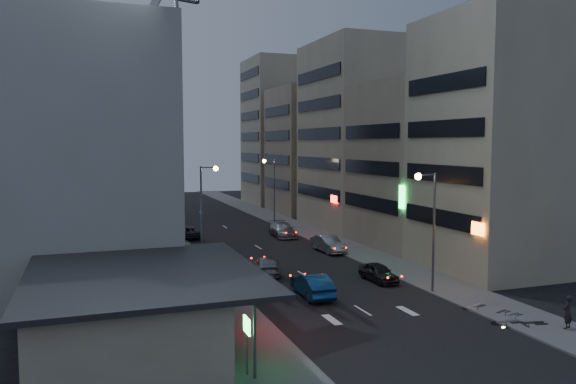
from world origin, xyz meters
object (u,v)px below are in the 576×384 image
parked_car_right_near (378,272)px  scooter_blue (517,304)px  scooter_black_a (543,311)px  parked_car_right_mid (328,244)px  scooter_silver_b (479,295)px  road_car_blue (312,285)px  person (568,312)px  parked_car_left (187,232)px  parked_car_right_far (283,230)px  road_car_silver (267,266)px  scooter_silver_a (517,309)px  scooter_black_b (505,301)px

parked_car_right_near → scooter_blue: (3.81, -9.89, -0.06)m
parked_car_right_near → scooter_black_a: scooter_black_a is taller
parked_car_right_mid → scooter_blue: size_ratio=2.90×
parked_car_right_mid → scooter_blue: 21.46m
scooter_silver_b → scooter_blue: bearing=-173.7°
road_car_blue → scooter_black_a: (10.06, -9.53, -0.03)m
road_car_blue → person: (10.41, -10.93, 0.26)m
parked_car_left → scooter_blue: (13.83, -33.44, -0.04)m
parked_car_right_near → road_car_blue: road_car_blue is taller
parked_car_right_far → scooter_blue: size_ratio=3.27×
road_car_silver → scooter_silver_a: size_ratio=2.30×
parked_car_left → scooter_silver_a: bearing=112.0°
road_car_blue → road_car_silver: size_ratio=1.00×
parked_car_left → scooter_silver_a: 36.83m
scooter_silver_a → road_car_silver: bearing=35.5°
scooter_silver_a → parked_car_right_near: bearing=17.9°
road_car_silver → scooter_black_a: bearing=136.5°
parked_car_right_mid → parked_car_left: bearing=128.4°
scooter_silver_b → person: bearing=178.6°
road_car_blue → scooter_silver_a: road_car_blue is taller
road_car_silver → scooter_silver_a: 18.63m
scooter_silver_a → scooter_black_b: 1.97m
person → scooter_black_b: person is taller
parked_car_right_far → road_car_silver: parked_car_right_far is taller
road_car_blue → person: size_ratio=2.56×
parked_car_left → road_car_silver: 18.96m
parked_car_left → scooter_black_a: size_ratio=2.29×
parked_car_right_near → parked_car_right_mid: 11.44m
parked_car_left → road_car_silver: road_car_silver is taller
scooter_blue → scooter_silver_b: (-0.92, 2.29, 0.07)m
parked_car_left → scooter_black_b: bearing=114.1°
parked_car_right_near → road_car_blue: size_ratio=0.83×
parked_car_right_near → scooter_black_a: (3.93, -11.70, 0.07)m
parked_car_right_mid → road_car_blue: size_ratio=0.99×
person → road_car_silver: bearing=-80.8°
scooter_black_b → parked_car_left: bearing=3.2°
person → scooter_silver_b: 5.68m
parked_car_right_near → road_car_blue: (-6.13, -2.16, 0.11)m
person → scooter_silver_b: (-1.40, 5.49, -0.35)m
road_car_silver → scooter_blue: bearing=139.3°
scooter_black_a → scooter_silver_b: bearing=25.4°
parked_car_right_mid → scooter_black_b: size_ratio=2.84×
parked_car_left → road_car_silver: (2.96, -18.72, 0.04)m
parked_car_right_far → person: size_ratio=2.86×
parked_car_right_far → scooter_black_a: bearing=-79.7°
parked_car_right_mid → road_car_silver: parked_car_right_mid is taller
person → scooter_blue: (-0.47, 3.21, -0.43)m
parked_car_right_far → scooter_silver_b: 28.70m
road_car_blue → scooter_blue: 12.59m
road_car_blue → scooter_silver_a: (8.95, -8.80, -0.03)m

